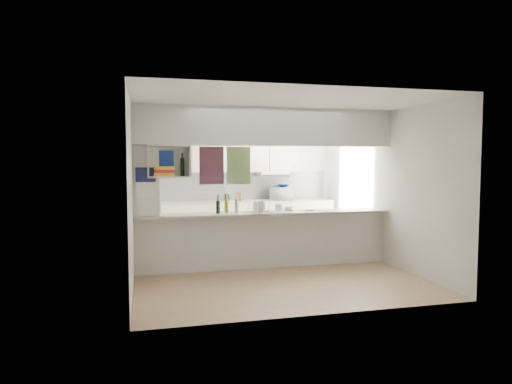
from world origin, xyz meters
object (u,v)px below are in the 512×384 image
object	(u,v)px
bowl	(283,185)
dish_rack	(261,208)
microwave	(282,193)
wine_bottles	(227,206)

from	to	relation	value
bowl	dish_rack	bearing A→B (deg)	-115.89
microwave	bowl	world-z (taller)	bowl
dish_rack	wine_bottles	distance (m)	0.55
microwave	dish_rack	world-z (taller)	microwave
microwave	wine_bottles	xyz separation A→B (m)	(-1.56, -2.09, -0.02)
bowl	wine_bottles	world-z (taller)	bowl
microwave	bowl	bearing A→B (deg)	-120.24
microwave	wine_bottles	size ratio (longest dim) A/B	1.37
bowl	wine_bottles	distance (m)	2.68
microwave	wine_bottles	world-z (taller)	wine_bottles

